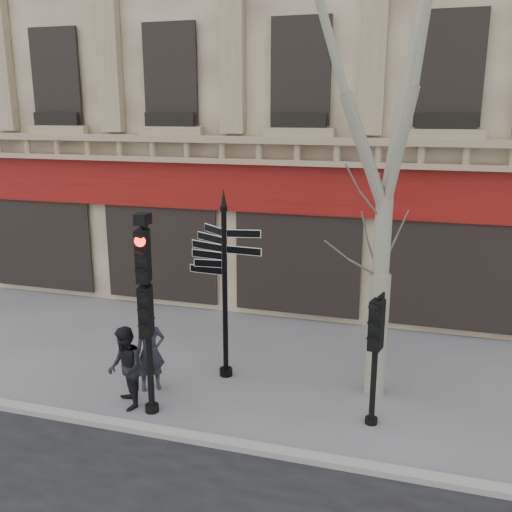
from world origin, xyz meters
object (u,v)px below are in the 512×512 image
Objects in this scene: traffic_signal_secondary at (376,339)px; pedestrian_a at (150,351)px; pedestrian_b at (125,368)px; plane_tree at (394,36)px; fingerpost at (224,253)px; traffic_signal_main at (146,291)px.

pedestrian_a is at bearing -167.14° from traffic_signal_secondary.
traffic_signal_secondary is at bearing 61.41° from pedestrian_b.
plane_tree reaches higher than pedestrian_b.
fingerpost is 2.50m from pedestrian_a.
fingerpost is 2.06m from traffic_signal_main.
traffic_signal_main is at bearing -155.57° from traffic_signal_secondary.
plane_tree is 5.87× the size of pedestrian_a.
plane_tree is 5.99× the size of pedestrian_b.
pedestrian_b is at bearing -113.12° from fingerpost.
traffic_signal_secondary reaches higher than pedestrian_a.
traffic_signal_secondary is 4.74m from pedestrian_b.
traffic_signal_main reaches higher than pedestrian_a.
plane_tree reaches higher than traffic_signal_secondary.
fingerpost is 5.18m from plane_tree.
fingerpost is at bearing -177.99° from plane_tree.
pedestrian_a is at bearing -127.15° from fingerpost.
traffic_signal_secondary is at bearing -87.04° from plane_tree.
plane_tree reaches higher than fingerpost.
pedestrian_a is at bearing 103.97° from traffic_signal_main.
pedestrian_b is at bearing -156.96° from plane_tree.
traffic_signal_secondary is 0.25× the size of plane_tree.
plane_tree is 7.55m from pedestrian_a.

